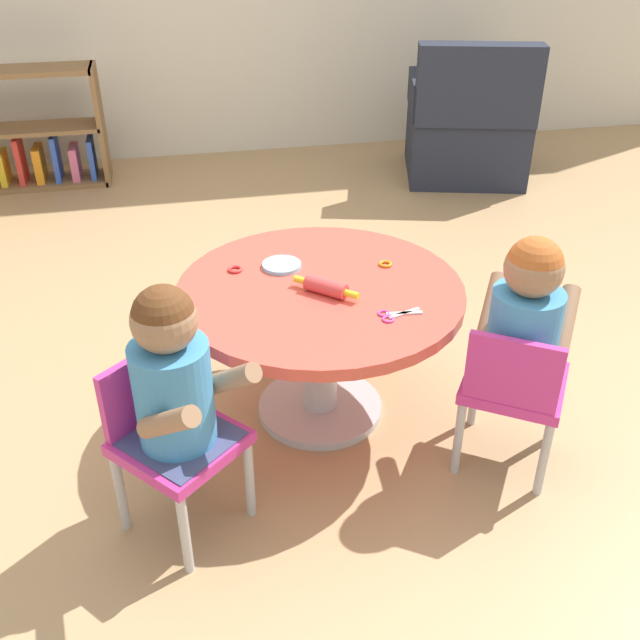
{
  "coord_description": "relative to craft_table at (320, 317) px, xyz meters",
  "views": [
    {
      "loc": [
        -0.42,
        -2.0,
        1.64
      ],
      "look_at": [
        0.0,
        0.0,
        0.38
      ],
      "focal_mm": 40.66,
      "sensor_mm": 36.0,
      "label": 1
    }
  ],
  "objects": [
    {
      "name": "ground_plane",
      "position": [
        0.0,
        0.0,
        -0.39
      ],
      "size": [
        10.0,
        10.0,
        0.0
      ],
      "primitive_type": "plane",
      "color": "tan"
    },
    {
      "name": "craft_table",
      "position": [
        0.0,
        0.0,
        0.0
      ],
      "size": [
        0.94,
        0.94,
        0.51
      ],
      "color": "silver",
      "rests_on": "ground"
    },
    {
      "name": "child_chair_left",
      "position": [
        -0.51,
        -0.4,
        -0.09
      ],
      "size": [
        0.42,
        0.42,
        0.54
      ],
      "color": "#B7B7BC",
      "rests_on": "ground"
    },
    {
      "name": "seated_child_left",
      "position": [
        -0.48,
        -0.43,
        0.14
      ],
      "size": [
        0.43,
        0.44,
        0.51
      ],
      "color": "#3F4772",
      "rests_on": "ground"
    },
    {
      "name": "child_chair_right",
      "position": [
        0.52,
        -0.39,
        -0.09
      ],
      "size": [
        0.42,
        0.42,
        0.54
      ],
      "color": "#B7B7BC",
      "rests_on": "ground"
    },
    {
      "name": "seated_child_right",
      "position": [
        0.54,
        -0.35,
        0.14
      ],
      "size": [
        0.41,
        0.44,
        0.51
      ],
      "color": "#3F4772",
      "rests_on": "ground"
    },
    {
      "name": "bookshelf_low",
      "position": [
        -1.27,
        2.55,
        -0.1
      ],
      "size": [
        0.93,
        0.28,
        0.7
      ],
      "color": "olive",
      "rests_on": "ground"
    },
    {
      "name": "armchair_dark",
      "position": [
        1.39,
        2.15,
        -0.08
      ],
      "size": [
        0.86,
        0.88,
        0.85
      ],
      "color": "#232838",
      "rests_on": "ground"
    },
    {
      "name": "rolling_pin",
      "position": [
        0.01,
        -0.05,
        0.14
      ],
      "size": [
        0.19,
        0.17,
        0.05
      ],
      "color": "#D83F3F",
      "rests_on": "craft_table"
    },
    {
      "name": "craft_scissors",
      "position": [
        0.18,
        -0.23,
        0.12
      ],
      "size": [
        0.14,
        0.08,
        0.01
      ],
      "color": "silver",
      "rests_on": "craft_table"
    },
    {
      "name": "playdough_blob_0",
      "position": [
        -0.1,
        0.16,
        0.12
      ],
      "size": [
        0.13,
        0.13,
        0.01
      ],
      "primitive_type": "cylinder",
      "color": "#8CCCF2",
      "rests_on": "craft_table"
    },
    {
      "name": "cookie_cutter_0",
      "position": [
        0.25,
        0.1,
        0.12
      ],
      "size": [
        0.05,
        0.05,
        0.01
      ],
      "primitive_type": "torus",
      "color": "orange",
      "rests_on": "craft_table"
    },
    {
      "name": "cookie_cutter_1",
      "position": [
        -0.26,
        0.17,
        0.12
      ],
      "size": [
        0.05,
        0.05,
        0.01
      ],
      "primitive_type": "torus",
      "color": "red",
      "rests_on": "craft_table"
    }
  ]
}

